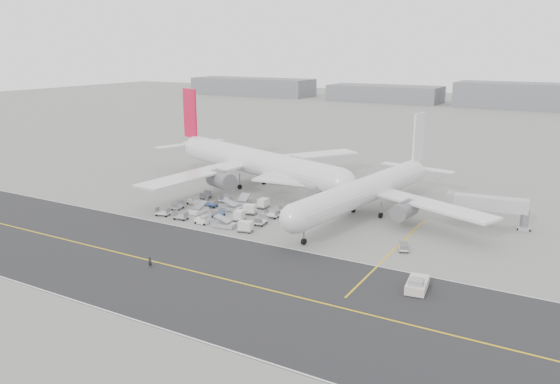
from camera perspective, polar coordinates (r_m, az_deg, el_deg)
The scene contains 10 objects.
ground at distance 101.96m, azimuth -5.52°, elevation -4.12°, with size 700.00×700.00×0.00m, color gray.
taxiway at distance 85.77m, azimuth -9.70°, elevation -8.00°, with size 220.00×59.00×0.03m.
horizon_buildings at distance 341.17m, azimuth 25.40°, elevation 7.85°, with size 520.00×28.00×28.00m, color gray, non-canonical shape.
airliner_a at distance 132.23m, azimuth -2.86°, elevation 3.21°, with size 62.02×60.89×22.30m.
airliner_b at distance 110.86m, azimuth 9.07°, elevation 0.22°, with size 53.07×54.01×18.71m.
pushback_tug at distance 79.88m, azimuth 14.14°, elevation -9.36°, with size 3.32×7.42×2.09m.
jet_bridge at distance 111.04m, azimuth 20.93°, elevation -1.26°, with size 15.71×4.72×5.87m.
gse_cluster at distance 112.79m, azimuth -5.87°, elevation -2.26°, with size 28.41×22.48×2.12m, color #A0A0A5, non-canonical shape.
stray_dolly at distance 94.12m, azimuth 12.78°, elevation -6.07°, with size 1.47×2.38×1.47m, color silver, non-canonical shape.
ground_crew_a at distance 87.46m, azimuth -13.42°, elevation -7.17°, with size 0.61×0.40×1.66m, color black.
Camera 1 is at (56.00, -78.58, 32.94)m, focal length 35.00 mm.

